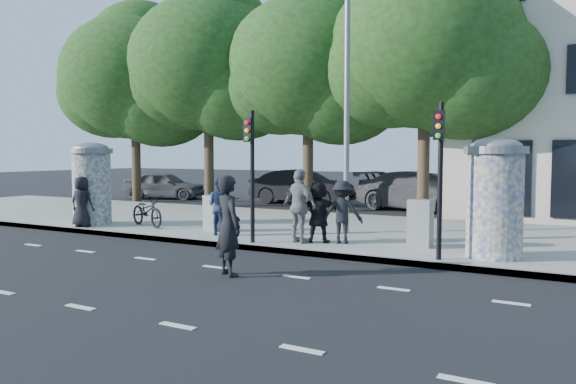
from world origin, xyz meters
The scene contains 26 objects.
ground centered at (0.00, 0.00, 0.00)m, with size 120.00×120.00×0.00m, color black.
sidewalk centered at (0.00, 7.50, 0.07)m, with size 40.00×8.00×0.15m, color gray.
curb centered at (0.00, 3.55, 0.07)m, with size 40.00×0.10×0.16m, color slate.
lane_dash_near centered at (0.00, -2.20, 0.00)m, with size 32.00×0.12×0.01m, color silver.
lane_dash_far centered at (0.00, 1.40, 0.00)m, with size 32.00×0.12×0.01m, color silver.
ad_column_left centered at (-7.20, 4.50, 1.54)m, with size 1.36×1.36×2.65m.
ad_column_right centered at (5.20, 4.70, 1.54)m, with size 1.36×1.36×2.65m.
traffic_pole_near centered at (-0.60, 3.79, 2.23)m, with size 0.22×0.31×3.40m.
traffic_pole_far centered at (4.20, 3.79, 2.23)m, with size 0.22×0.31×3.40m.
street_lamp centered at (0.80, 6.63, 4.79)m, with size 0.25×0.93×8.00m.
tree_far_left centered at (-13.00, 12.50, 6.19)m, with size 7.20×7.20×9.26m.
tree_mid_left centered at (-8.50, 12.50, 6.50)m, with size 7.20×7.20×9.57m.
tree_near_left centered at (-3.50, 12.70, 6.06)m, with size 6.80×6.80×8.97m.
tree_center centered at (1.50, 12.30, 6.31)m, with size 7.00×7.00×9.30m.
ped_a centered at (-6.93, 3.85, 0.94)m, with size 0.77×0.50×1.59m, color black.
ped_c centered at (-2.13, 4.56, 0.98)m, with size 0.80×0.63×1.65m, color #1E2A4C.
ped_d centered at (1.48, 4.87, 0.96)m, with size 1.04×0.60×1.61m, color black.
ped_e centered at (0.50, 4.39, 1.10)m, with size 1.12×0.64×1.91m, color gray.
ped_f centered at (0.89, 4.67, 0.95)m, with size 1.48×0.53×1.60m, color black.
man_road centered at (0.73, 0.89, 1.01)m, with size 0.74×0.48×2.03m, color black.
bicycle centered at (-5.24, 4.94, 0.64)m, with size 1.86×0.65×0.98m, color black.
cabinet_left centered at (-2.76, 5.07, 0.69)m, with size 0.51×0.37×1.07m, color gray.
cabinet_right centered at (3.38, 5.28, 0.74)m, with size 0.56×0.41×1.18m, color gray.
car_left centered at (-13.19, 14.77, 0.73)m, with size 4.30×1.73×1.46m, color #55565C.
car_mid centered at (-5.38, 15.75, 0.82)m, with size 4.99×1.74×1.65m, color black.
car_right centered at (0.56, 15.31, 0.83)m, with size 5.75×2.34×1.67m, color #4F5156.
Camera 1 is at (7.18, -8.30, 2.47)m, focal length 35.00 mm.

